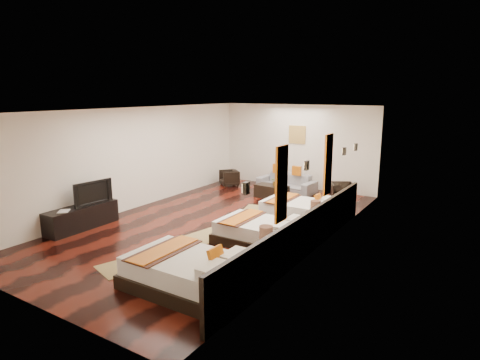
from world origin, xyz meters
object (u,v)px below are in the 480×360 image
Objects in this scene: armchair_right at (342,193)px; bed_near at (192,273)px; book at (58,212)px; coffee_table at (272,191)px; tv_console at (82,217)px; armchair_left at (229,178)px; bed_mid at (264,232)px; table_plant at (275,181)px; sofa at (287,183)px; figurine at (106,193)px; nightstand_a at (266,258)px; bed_far at (302,210)px; tv at (91,192)px; nightstand_b at (315,224)px.

bed_near is at bearing -120.91° from armchair_right.
coffee_table is at bearing 65.92° from book.
tv_console is at bearing 166.17° from bed_near.
bed_mid is at bearing -9.29° from armchair_left.
bed_near reaches higher than table_plant.
sofa is at bearing 139.96° from armchair_right.
nightstand_a is at bearing -7.28° from figurine.
armchair_left is at bearing 85.81° from book.
bed_far is 2.25m from table_plant.
nightstand_a is 0.91× the size of coffee_table.
bed_near is 6.25m from coffee_table.
armchair_left is (0.46, 5.67, -0.00)m from tv_console.
tv_console is at bearing -106.94° from sofa.
tv reaches higher than armchair_left.
armchair_left is 4.04m from armchair_right.
sofa is (-1.71, 2.63, 0.03)m from bed_far.
coffee_table is at bearing 63.42° from tv_console.
tv is (0.05, 0.28, 0.56)m from tv_console.
bed_near is 7.21× the size of book.
coffee_table is at bearing 105.88° from bed_near.
figurine is at bearing -161.38° from nightstand_b.
bed_near is 4.32m from tv_console.
figurine is 0.47× the size of armchair_right.
figurine is (-0.05, 0.47, -0.14)m from tv.
figurine is at bearing 157.07° from bed_near.
bed_near is at bearing -74.12° from coffee_table.
coffee_table is (2.49, 4.23, -0.50)m from figurine.
tv reaches higher than book.
nightstand_b is (0.00, 2.30, -0.02)m from nightstand_a.
bed_mid is 7.44× the size of table_plant.
nightstand_b is at bearing -47.75° from table_plant.
bed_mid is 1.25m from nightstand_b.
figurine reaches higher than bed_near.
nightstand_a is 1.38× the size of armchair_right.
figurine is at bearing -55.90° from armchair_left.
bed_near is 4.43m from bed_far.
nightstand_b is at bearing 90.00° from nightstand_a.
armchair_right is (4.50, 5.61, 0.02)m from tv_console.
bed_near is 2.44× the size of nightstand_a.
book is at bearing -54.77° from armchair_left.
sofa is 1.05m from coffee_table.
bed_far is 4.98m from figurine.
nightstand_a is 5.51m from armchair_right.
nightstand_b is (0.75, 3.44, 0.01)m from bed_near.
table_plant reaches higher than sofa.
tv reaches higher than bed_near.
sofa is (-1.71, 7.06, -0.01)m from bed_near.
armchair_left is at bearing 128.93° from nightstand_a.
bed_far reaches higher than book.
armchair_right is 2.45× the size of table_plant.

